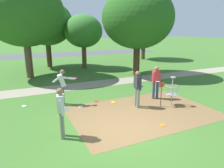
# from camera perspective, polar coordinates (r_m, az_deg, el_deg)

# --- Properties ---
(ground_plane) EXTENTS (160.00, 160.00, 0.00)m
(ground_plane) POSITION_cam_1_polar(r_m,az_deg,el_deg) (7.55, 3.34, -12.72)
(ground_plane) COLOR #3D6B28
(dirt_tee_pad) EXTENTS (6.17, 4.18, 0.01)m
(dirt_tee_pad) POSITION_cam_1_polar(r_m,az_deg,el_deg) (9.17, 8.45, -7.69)
(dirt_tee_pad) COLOR brown
(dirt_tee_pad) RESTS_ON ground
(disc_golf_basket) EXTENTS (0.98, 0.58, 1.39)m
(disc_golf_basket) POSITION_cam_1_polar(r_m,az_deg,el_deg) (9.98, 16.03, -1.66)
(disc_golf_basket) COLOR #9E9EA3
(disc_golf_basket) RESTS_ON ground
(player_foreground_watching) EXTENTS (1.07, 0.58, 1.71)m
(player_foreground_watching) POSITION_cam_1_polar(r_m,az_deg,el_deg) (9.93, -13.62, -0.20)
(player_foreground_watching) COLOR #384260
(player_foreground_watching) RESTS_ON ground
(player_throwing) EXTENTS (0.43, 0.49, 1.71)m
(player_throwing) POSITION_cam_1_polar(r_m,az_deg,el_deg) (6.91, -13.92, -7.04)
(player_throwing) COLOR slate
(player_throwing) RESTS_ON ground
(player_waiting_left) EXTENTS (0.42, 0.48, 1.71)m
(player_waiting_left) POSITION_cam_1_polar(r_m,az_deg,el_deg) (9.41, 7.07, -0.82)
(player_waiting_left) COLOR slate
(player_waiting_left) RESTS_ON ground
(player_waiting_right) EXTENTS (0.48, 0.42, 1.71)m
(player_waiting_right) POSITION_cam_1_polar(r_m,az_deg,el_deg) (10.76, 12.10, 0.94)
(player_waiting_right) COLOR #384260
(player_waiting_right) RESTS_ON ground
(frisbee_near_basket) EXTENTS (0.23, 0.23, 0.02)m
(frisbee_near_basket) POSITION_cam_1_polar(r_m,az_deg,el_deg) (9.76, -8.66, -6.23)
(frisbee_near_basket) COLOR white
(frisbee_near_basket) RESTS_ON ground
(frisbee_mid_grass) EXTENTS (0.23, 0.23, 0.02)m
(frisbee_mid_grass) POSITION_cam_1_polar(r_m,az_deg,el_deg) (10.20, 0.37, -5.12)
(frisbee_mid_grass) COLOR gold
(frisbee_mid_grass) RESTS_ON ground
(frisbee_far_left) EXTENTS (0.22, 0.22, 0.02)m
(frisbee_far_left) POSITION_cam_1_polar(r_m,az_deg,el_deg) (8.11, 13.91, -11.04)
(frisbee_far_left) COLOR orange
(frisbee_far_left) RESTS_ON ground
(frisbee_far_right) EXTENTS (0.20, 0.20, 0.02)m
(frisbee_far_right) POSITION_cam_1_polar(r_m,az_deg,el_deg) (10.57, -23.19, -5.63)
(frisbee_far_right) COLOR white
(frisbee_far_right) RESTS_ON ground
(frisbee_scattered_a) EXTENTS (0.25, 0.25, 0.02)m
(frisbee_scattered_a) POSITION_cam_1_polar(r_m,az_deg,el_deg) (10.38, -4.39, -4.80)
(frisbee_scattered_a) COLOR red
(frisbee_scattered_a) RESTS_ON ground
(tree_near_left) EXTENTS (4.57, 4.57, 6.29)m
(tree_near_left) POSITION_cam_1_polar(r_m,az_deg,el_deg) (25.37, 8.94, 16.56)
(tree_near_left) COLOR #4C3823
(tree_near_left) RESTS_ON ground
(tree_near_right) EXTENTS (5.37, 5.37, 6.61)m
(tree_near_right) POSITION_cam_1_polar(r_m,az_deg,el_deg) (16.18, 7.15, 17.67)
(tree_near_right) COLOR #422D1E
(tree_near_right) RESTS_ON ground
(tree_mid_left) EXTENTS (4.78, 4.78, 6.12)m
(tree_mid_left) POSITION_cam_1_polar(r_m,az_deg,el_deg) (20.52, -17.70, 15.79)
(tree_mid_left) COLOR #4C3823
(tree_mid_left) RESTS_ON ground
(tree_mid_center) EXTENTS (3.44, 3.44, 4.82)m
(tree_mid_center) POSITION_cam_1_polar(r_m,az_deg,el_deg) (19.18, -7.95, 14.26)
(tree_mid_center) COLOR brown
(tree_mid_center) RESTS_ON ground
(tree_mid_right) EXTENTS (5.56, 5.56, 7.01)m
(tree_mid_right) POSITION_cam_1_polar(r_m,az_deg,el_deg) (16.37, -23.27, 17.70)
(tree_mid_right) COLOR brown
(tree_mid_right) RESTS_ON ground
(parking_lot_strip) EXTENTS (36.00, 6.00, 0.01)m
(parking_lot_strip) POSITION_cam_1_polar(r_m,az_deg,el_deg) (30.73, -19.18, 7.52)
(parking_lot_strip) COLOR #4C4C51
(parking_lot_strip) RESTS_ON ground
(gravel_path) EXTENTS (40.00, 1.64, 0.00)m
(gravel_path) POSITION_cam_1_polar(r_m,az_deg,el_deg) (13.27, -10.21, -0.63)
(gravel_path) COLOR gray
(gravel_path) RESTS_ON ground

